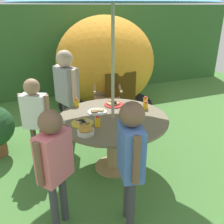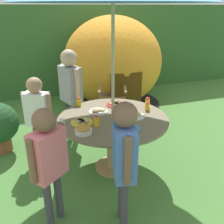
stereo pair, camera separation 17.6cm
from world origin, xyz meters
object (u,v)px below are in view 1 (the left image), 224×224
at_px(juice_bottle_far_left, 98,122).
at_px(cup_far, 129,108).
at_px(child_in_blue_shirt, 131,151).
at_px(plate_far_right, 97,112).
at_px(wooden_chair, 107,94).
at_px(dome_tent, 105,62).
at_px(child_in_white_shirt, 35,111).
at_px(snack_bowl, 86,131).
at_px(plate_center_back, 134,115).
at_px(plate_mid_right, 82,123).
at_px(plate_near_right, 114,104).
at_px(cup_near, 63,123).
at_px(juice_bottle_mid_left, 146,106).
at_px(juice_bottle_front_edge, 77,103).
at_px(child_in_grey_shirt, 66,85).
at_px(juice_bottle_near_left, 145,102).
at_px(garden_table, 113,129).
at_px(child_in_pink_shirt, 54,157).
at_px(plate_center_front, 130,128).

relative_size(juice_bottle_far_left, cup_far, 1.78).
bearing_deg(child_in_blue_shirt, plate_far_right, 8.60).
distance_m(wooden_chair, dome_tent, 1.04).
height_order(child_in_white_shirt, juice_bottle_far_left, child_in_white_shirt).
bearing_deg(wooden_chair, cup_far, -78.93).
bearing_deg(snack_bowl, plate_center_back, 17.84).
height_order(child_in_blue_shirt, plate_mid_right, child_in_blue_shirt).
xyz_separation_m(dome_tent, plate_mid_right, (-1.12, -2.21, -0.16)).
xyz_separation_m(plate_near_right, cup_near, (-0.76, -0.37, 0.02)).
bearing_deg(juice_bottle_mid_left, dome_tent, 83.00).
bearing_deg(plate_near_right, cup_near, -153.76).
bearing_deg(plate_near_right, child_in_white_shirt, 172.88).
bearing_deg(plate_near_right, juice_bottle_front_edge, 163.60).
height_order(wooden_chair, plate_mid_right, wooden_chair).
height_order(child_in_grey_shirt, snack_bowl, child_in_grey_shirt).
bearing_deg(plate_near_right, plate_center_back, -77.99).
bearing_deg(plate_mid_right, juice_bottle_near_left, 12.18).
xyz_separation_m(wooden_chair, cup_near, (-1.01, -1.26, 0.20)).
xyz_separation_m(garden_table, plate_far_right, (-0.12, 0.22, 0.17)).
height_order(juice_bottle_front_edge, cup_near, juice_bottle_front_edge).
distance_m(child_in_pink_shirt, juice_bottle_near_left, 1.55).
bearing_deg(snack_bowl, child_in_blue_shirt, -69.14).
distance_m(child_in_white_shirt, cup_near, 0.55).
relative_size(wooden_chair, child_in_pink_shirt, 0.81).
xyz_separation_m(plate_center_front, plate_far_right, (-0.17, 0.56, -0.00)).
height_order(child_in_grey_shirt, cup_near, child_in_grey_shirt).
height_order(juice_bottle_near_left, juice_bottle_mid_left, juice_bottle_near_left).
bearing_deg(plate_far_right, plate_near_right, 27.99).
relative_size(plate_center_back, cup_near, 3.38).
xyz_separation_m(child_in_blue_shirt, cup_near, (-0.40, 0.85, -0.05)).
distance_m(garden_table, plate_far_right, 0.30).
xyz_separation_m(snack_bowl, plate_center_front, (0.47, -0.07, -0.03)).
distance_m(wooden_chair, juice_bottle_far_left, 1.57).
height_order(child_in_grey_shirt, plate_mid_right, child_in_grey_shirt).
xyz_separation_m(plate_mid_right, cup_near, (-0.21, 0.02, 0.02)).
bearing_deg(plate_far_right, snack_bowl, -121.22).
height_order(juice_bottle_mid_left, cup_near, juice_bottle_mid_left).
relative_size(child_in_grey_shirt, snack_bowl, 7.75).
xyz_separation_m(snack_bowl, plate_mid_right, (0.04, 0.24, -0.03)).
bearing_deg(child_in_grey_shirt, wooden_chair, 94.14).
bearing_deg(plate_center_front, cup_near, 152.64).
bearing_deg(child_in_pink_shirt, child_in_grey_shirt, 34.84).
bearing_deg(cup_near, dome_tent, 58.74).
bearing_deg(child_in_blue_shirt, cup_near, 37.92).
xyz_separation_m(plate_far_right, juice_bottle_far_left, (-0.12, -0.37, 0.05)).
height_order(snack_bowl, juice_bottle_far_left, juice_bottle_far_left).
bearing_deg(child_in_pink_shirt, plate_center_back, -9.77).
xyz_separation_m(wooden_chair, child_in_grey_shirt, (-0.75, -0.32, 0.34)).
bearing_deg(cup_far, plate_far_right, 167.87).
distance_m(plate_mid_right, juice_bottle_near_left, 0.92).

